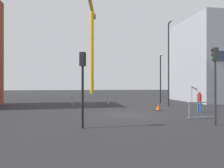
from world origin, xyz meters
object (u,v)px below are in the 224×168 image
streetlamp_short (161,74)px  traffic_cone_orange (158,108)px  traffic_light_crosswalk (215,73)px  traffic_light_corner (83,77)px  streetlamp_tall (169,58)px  construction_crane (92,34)px  pedestrian_walking (199,100)px

streetlamp_short → traffic_cone_orange: bearing=-111.6°
streetlamp_short → traffic_light_crosswalk: 15.12m
traffic_light_corner → traffic_light_crosswalk: traffic_light_crosswalk is taller
streetlamp_tall → traffic_light_corner: streetlamp_tall is taller
traffic_light_corner → streetlamp_short: bearing=57.2°
streetlamp_tall → streetlamp_short: bearing=84.3°
streetlamp_short → traffic_light_crosswalk: (-2.42, -14.92, -0.62)m
construction_crane → streetlamp_tall: (5.60, -35.02, -9.73)m
streetlamp_short → traffic_light_corner: streetlamp_short is taller
construction_crane → streetlamp_short: construction_crane is taller
traffic_light_crosswalk → traffic_cone_orange: size_ratio=7.90×
construction_crane → traffic_light_crosswalk: 48.22m
streetlamp_tall → traffic_light_corner: bearing=-128.8°
construction_crane → streetlamp_short: size_ratio=3.79×
construction_crane → streetlamp_short: 34.14m
streetlamp_tall → traffic_cone_orange: 6.63m
construction_crane → streetlamp_tall: bearing=-80.9°
pedestrian_walking → traffic_cone_orange: (-2.69, 1.93, -0.72)m
construction_crane → pedestrian_walking: (5.73, -40.90, -13.68)m
pedestrian_walking → traffic_cone_orange: 3.38m
streetlamp_short → traffic_light_corner: 17.47m
traffic_light_crosswalk → pedestrian_walking: 6.38m
construction_crane → pedestrian_walking: size_ratio=12.86×
traffic_light_corner → traffic_cone_orange: traffic_light_corner is taller
traffic_light_crosswalk → traffic_cone_orange: bearing=93.5°
traffic_light_crosswalk → traffic_cone_orange: (-0.47, 7.63, -2.54)m
traffic_light_crosswalk → pedestrian_walking: (2.21, 5.70, -1.82)m
construction_crane → traffic_light_corner: bearing=-94.3°
traffic_light_crosswalk → pedestrian_walking: bearing=68.8°
traffic_cone_orange → streetlamp_short: bearing=68.4°
streetlamp_tall → pedestrian_walking: (0.13, -5.88, -3.94)m
traffic_light_crosswalk → traffic_cone_orange: 8.06m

